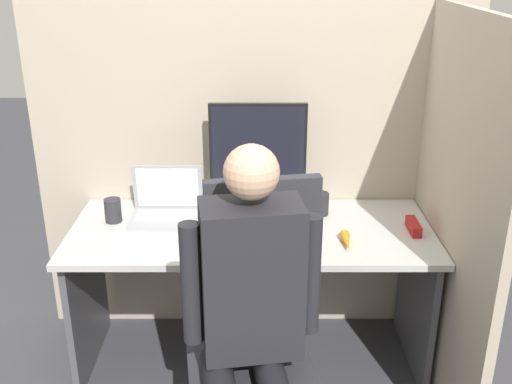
% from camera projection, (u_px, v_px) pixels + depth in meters
% --- Properties ---
extents(cubicle_panel_back, '(2.15, 0.04, 1.70)m').
position_uv_depth(cubicle_panel_back, '(252.00, 174.00, 3.01)').
color(cubicle_panel_back, tan).
rests_on(cubicle_panel_back, ground).
extents(cubicle_panel_right, '(0.04, 1.32, 1.70)m').
position_uv_depth(cubicle_panel_right, '(446.00, 209.00, 2.61)').
color(cubicle_panel_right, tan).
rests_on(cubicle_panel_right, ground).
extents(desk, '(1.65, 0.69, 0.72)m').
position_uv_depth(desk, '(252.00, 261.00, 2.78)').
color(desk, '#B7B7B2').
rests_on(desk, ground).
extents(paper_box, '(0.36, 0.23, 0.05)m').
position_uv_depth(paper_box, '(259.00, 205.00, 2.90)').
color(paper_box, '#236BAD').
rests_on(paper_box, desk).
extents(monitor, '(0.45, 0.21, 0.48)m').
position_uv_depth(monitor, '(259.00, 152.00, 2.80)').
color(monitor, black).
rests_on(monitor, paper_box).
extents(laptop, '(0.33, 0.23, 0.25)m').
position_uv_depth(laptop, '(167.00, 209.00, 2.81)').
color(laptop, '#99999E').
rests_on(laptop, desk).
extents(mouse, '(0.07, 0.04, 0.04)m').
position_uv_depth(mouse, '(208.00, 234.00, 2.63)').
color(mouse, black).
rests_on(mouse, desk).
extents(stapler, '(0.04, 0.15, 0.05)m').
position_uv_depth(stapler, '(414.00, 227.00, 2.69)').
color(stapler, '#A31919').
rests_on(stapler, desk).
extents(carrot_toy, '(0.05, 0.16, 0.05)m').
position_uv_depth(carrot_toy, '(347.00, 241.00, 2.55)').
color(carrot_toy, orange).
rests_on(carrot_toy, desk).
extents(office_chair, '(0.54, 0.58, 1.13)m').
position_uv_depth(office_chair, '(257.00, 332.00, 2.25)').
color(office_chair, '#2D2D33').
rests_on(office_chair, ground).
extents(person, '(0.48, 0.48, 1.34)m').
position_uv_depth(person, '(250.00, 311.00, 2.02)').
color(person, black).
rests_on(person, ground).
extents(coffee_mug, '(0.09, 0.09, 0.11)m').
position_uv_depth(coffee_mug, '(320.00, 204.00, 2.85)').
color(coffee_mug, '#232328').
rests_on(coffee_mug, desk).
extents(pen_cup, '(0.08, 0.08, 0.11)m').
position_uv_depth(pen_cup, '(114.00, 210.00, 2.77)').
color(pen_cup, '#28282D').
rests_on(pen_cup, desk).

